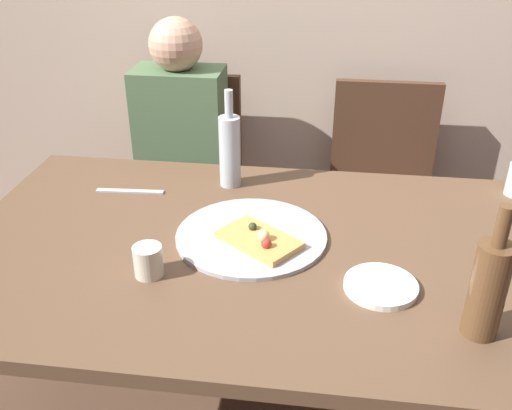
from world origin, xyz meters
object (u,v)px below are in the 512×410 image
Objects in this scene: pizza_slice_last at (259,239)px; wine_bottle at (230,149)px; dining_table at (259,265)px; beer_bottle at (488,287)px; chair_left at (188,168)px; guest_in_sweater at (177,155)px; pizza_tray at (251,236)px; table_knife at (130,191)px; plate_stack at (381,286)px; tumbler_near at (148,261)px; chair_right at (382,179)px.

wine_bottle is at bearing 111.07° from pizza_slice_last.
dining_table is 0.63m from beer_bottle.
guest_in_sweater reaches higher than chair_left.
chair_left reaches higher than pizza_tray.
wine_bottle is at bearing 111.65° from dining_table.
table_knife is at bearing 149.49° from pizza_slice_last.
wine_bottle is at bearing 131.75° from plate_stack.
pizza_slice_last reaches higher than pizza_tray.
pizza_tray is 5.20× the size of tumbler_near.
dining_table is 1.88× the size of chair_right.
plate_stack is at bearing -48.25° from wine_bottle.
dining_table is 6.65× the size of pizza_slice_last.
plate_stack is at bearing 147.17° from beer_bottle.
plate_stack is (0.35, -0.19, 0.00)m from pizza_tray.
tumbler_near is at bearing -147.21° from pizza_slice_last.
table_knife reaches higher than dining_table.
beer_bottle is 0.27× the size of guest_in_sweater.
pizza_slice_last is 0.41m from wine_bottle.
beer_bottle is 1.44× the size of table_knife.
guest_in_sweater is (-0.18, 0.93, -0.12)m from tumbler_near.
plate_stack is 1.09m from chair_right.
plate_stack is at bearing 1.60° from tumbler_near.
table_knife is (-0.43, 0.22, -0.00)m from pizza_tray.
chair_left is (-0.29, 0.55, -0.34)m from wine_bottle.
pizza_tray reaches higher than table_knife.
plate_stack is at bearing -29.23° from pizza_tray.
pizza_tray is 0.47× the size of chair_left.
chair_left is (-0.18, 1.09, -0.25)m from tumbler_near.
pizza_tray is 0.47× the size of chair_right.
guest_in_sweater is (-0.29, 0.40, -0.21)m from wine_bottle.
dining_table is 1.45× the size of guest_in_sweater.
beer_bottle reaches higher than tumbler_near.
pizza_slice_last is 1.16× the size of table_knife.
wine_bottle is 0.36× the size of chair_left.
chair_right is 0.77× the size of guest_in_sweater.
pizza_tray is at bearing 63.53° from chair_right.
pizza_slice_last is 0.28× the size of chair_left.
beer_bottle is 1.57m from chair_left.
tumbler_near is at bearing 110.91° from table_knife.
pizza_slice_last reaches higher than plate_stack.
chair_right is (0.44, 0.87, -0.22)m from pizza_tray.
pizza_tray is at bearing 148.82° from table_knife.
tumbler_near is at bearing -137.73° from pizza_tray.
tumbler_near reaches higher than plate_stack.
pizza_slice_last is at bearing -102.50° from dining_table.
wine_bottle is 0.70m from plate_stack.
guest_in_sweater is at bearing 129.48° from plate_stack.
pizza_tray is at bearing 115.05° from chair_left.
table_knife is 0.51m from guest_in_sweater.
pizza_tray is 1.93× the size of table_knife.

